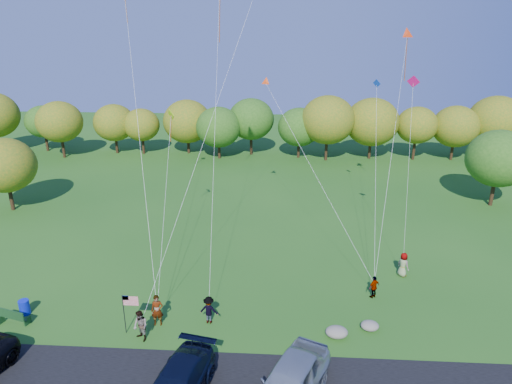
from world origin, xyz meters
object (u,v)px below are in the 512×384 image
flyer_b (141,326)px  trash_barrel (24,307)px  minivan_silver (290,383)px  flyer_d (374,287)px  park_bench (12,317)px  flyer_c (209,310)px  flyer_a (157,310)px  flyer_e (403,265)px

flyer_b → trash_barrel: flyer_b is taller
flyer_b → minivan_silver: bearing=14.5°
flyer_d → park_bench: 21.99m
flyer_c → trash_barrel: flyer_c is taller
flyer_a → flyer_b: 1.54m
flyer_a → flyer_e: size_ratio=1.10×
flyer_a → flyer_d: size_ratio=1.26×
flyer_c → minivan_silver: bearing=137.4°
flyer_a → park_bench: bearing=177.5°
flyer_e → trash_barrel: bearing=67.0°
flyer_c → trash_barrel: bearing=7.4°
flyer_d → flyer_c: bearing=-18.3°
minivan_silver → flyer_e: 14.33m
minivan_silver → flyer_e: (7.95, 11.91, -0.17)m
minivan_silver → flyer_d: bearing=83.3°
flyer_c → park_bench: bearing=13.0°
flyer_c → flyer_e: bearing=-145.8°
minivan_silver → trash_barrel: minivan_silver is taller
minivan_silver → flyer_b: (-8.21, 3.93, -0.13)m
minivan_silver → flyer_d: size_ratio=3.79×
flyer_b → flyer_d: size_ratio=1.19×
minivan_silver → park_bench: (-16.13, 4.81, -0.48)m
park_bench → trash_barrel: size_ratio=2.06×
minivan_silver → flyer_d: (5.45, 9.04, -0.28)m
flyer_c → flyer_d: (10.15, 3.27, -0.09)m
minivan_silver → flyer_d: minivan_silver is taller
minivan_silver → flyer_c: size_ratio=3.40×
flyer_b → flyer_c: flyer_b is taller
flyer_e → park_bench: (-24.08, -7.10, -0.31)m
minivan_silver → flyer_b: size_ratio=3.17×
flyer_d → flyer_e: (2.50, 2.88, 0.11)m
minivan_silver → flyer_a: minivan_silver is taller
flyer_b → flyer_c: (3.51, 1.83, -0.06)m
flyer_b → flyer_c: size_ratio=1.07×
flyer_c → flyer_d: size_ratio=1.11×
flyer_a → trash_barrel: (-8.37, 0.56, -0.51)m
flyer_d → park_bench: bearing=-25.1°
flyer_a → flyer_e: bearing=16.4°
minivan_silver → flyer_d: 10.56m
flyer_a → flyer_d: (13.11, 3.66, -0.20)m
flyer_c → flyer_e: size_ratio=0.97×
flyer_b → park_bench: (-7.91, 0.87, -0.34)m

